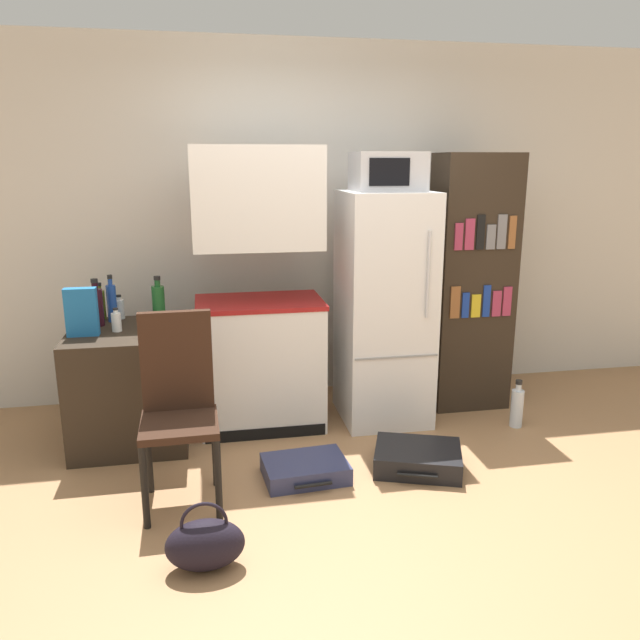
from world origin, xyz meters
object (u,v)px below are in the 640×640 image
side_table (130,385)px  bottle_wine_dark (96,306)px  refrigerator (384,308)px  bottle_olive_oil (100,304)px  bottle_blue_soda (112,302)px  bottle_milk_white (116,322)px  bottle_green_tall (159,303)px  suitcase_small_flat (305,469)px  microwave (388,171)px  suitcase_large_flat (418,458)px  handbag (205,544)px  cereal_box (82,312)px  bookshelf (471,284)px  bowl (151,336)px  water_bottle_front (517,407)px  kitchen_hutch (259,302)px  bottle_clear_short (120,309)px  chair (178,395)px

side_table → bottle_wine_dark: bearing=143.5°
refrigerator → bottle_olive_oil: refrigerator is taller
bottle_blue_soda → bottle_milk_white: size_ratio=2.11×
bottle_green_tall → suitcase_small_flat: size_ratio=0.61×
microwave → suitcase_large_flat: size_ratio=0.74×
bottle_olive_oil → handbag: bearing=-70.1°
bottle_blue_soda → cereal_box: bottle_blue_soda is taller
bottle_green_tall → cereal_box: 0.52m
bottle_milk_white → bookshelf: bearing=5.1°
bottle_blue_soda → cereal_box: 0.36m
bowl → water_bottle_front: bowl is taller
kitchen_hutch → water_bottle_front: bearing=-12.7°
microwave → handbag: 2.57m
bottle_blue_soda → bottle_clear_short: bearing=63.3°
refrigerator → handbag: refrigerator is taller
bookshelf → refrigerator: bearing=-169.3°
bottle_milk_white → bottle_wine_dark: bearing=130.1°
cereal_box → suitcase_large_flat: (1.97, -0.65, -0.84)m
suitcase_small_flat → chair: bearing=-178.0°
bottle_wine_dark → suitcase_large_flat: bearing=-24.9°
bottle_blue_soda → handbag: size_ratio=0.88×
microwave → suitcase_small_flat: 1.99m
bottle_wine_dark → handbag: size_ratio=0.87×
suitcase_small_flat → handbag: bearing=-132.3°
chair → bowl: bearing=105.5°
bottle_clear_short → bowl: (0.24, -0.55, -0.05)m
microwave → water_bottle_front: size_ratio=1.34×
bottle_milk_white → cereal_box: cereal_box is taller
microwave → bottle_milk_white: bearing=-177.2°
cereal_box → suitcase_large_flat: 2.24m
bottle_blue_soda → water_bottle_front: (2.71, -0.53, -0.75)m
chair → suitcase_small_flat: size_ratio=2.05×
refrigerator → bottle_olive_oil: size_ratio=6.39×
bottle_green_tall → handbag: (0.26, -1.67, -0.76)m
bottle_olive_oil → bottle_clear_short: bearing=-4.1°
microwave → cereal_box: microwave is taller
refrigerator → suitcase_small_flat: size_ratio=3.19×
bowl → water_bottle_front: bearing=-1.1°
kitchen_hutch → bookshelf: bearing=3.5°
water_bottle_front → bottle_wine_dark: bearing=171.3°
bottle_milk_white → refrigerator: bearing=2.9°
bottle_milk_white → chair: (0.40, -0.79, -0.22)m
bottle_clear_short → chair: 1.22m
refrigerator → suitcase_large_flat: 1.10m
bowl → kitchen_hutch: bearing=26.3°
bookshelf → bottle_green_tall: 2.23m
handbag → bottle_olive_oil: bearing=109.9°
bottle_milk_white → suitcase_large_flat: bearing=-22.2°
handbag → water_bottle_front: (2.15, 1.19, 0.02)m
kitchen_hutch → bottle_blue_soda: kitchen_hutch is taller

